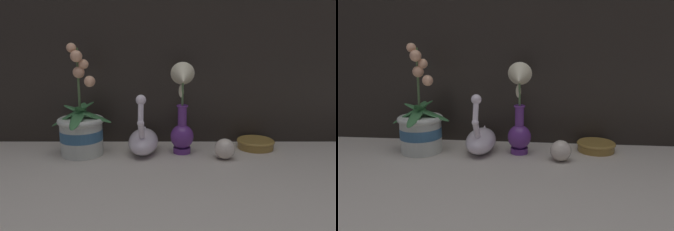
{
  "view_description": "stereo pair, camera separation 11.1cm",
  "coord_description": "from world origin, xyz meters",
  "views": [
    {
      "loc": [
        -0.02,
        -0.99,
        0.38
      ],
      "look_at": [
        -0.02,
        0.12,
        0.13
      ],
      "focal_mm": 35.0,
      "sensor_mm": 36.0,
      "label": 1
    },
    {
      "loc": [
        0.09,
        -0.99,
        0.38
      ],
      "look_at": [
        -0.02,
        0.12,
        0.13
      ],
      "focal_mm": 35.0,
      "sensor_mm": 36.0,
      "label": 2
    }
  ],
  "objects": [
    {
      "name": "ground_plane",
      "position": [
        0.0,
        0.0,
        0.0
      ],
      "size": [
        2.8,
        2.8,
        0.0
      ],
      "primitive_type": "plane",
      "color": "#BCB2A3"
    },
    {
      "name": "orchid_potted_plant",
      "position": [
        -0.32,
        0.1,
        0.09
      ],
      "size": [
        0.21,
        0.21,
        0.38
      ],
      "color": "beige",
      "rests_on": "ground_plane"
    },
    {
      "name": "swan_figurine",
      "position": [
        -0.1,
        0.11,
        0.05
      ],
      "size": [
        0.1,
        0.22,
        0.22
      ],
      "color": "white",
      "rests_on": "ground_plane"
    },
    {
      "name": "blue_vase",
      "position": [
        0.03,
        0.1,
        0.15
      ],
      "size": [
        0.08,
        0.12,
        0.32
      ],
      "color": "#602D7F",
      "rests_on": "ground_plane"
    },
    {
      "name": "glass_sphere",
      "position": [
        0.17,
        0.05,
        0.03
      ],
      "size": [
        0.07,
        0.07,
        0.07
      ],
      "color": "beige",
      "rests_on": "ground_plane"
    },
    {
      "name": "amber_dish",
      "position": [
        0.31,
        0.16,
        0.02
      ],
      "size": [
        0.14,
        0.14,
        0.03
      ],
      "color": "olive",
      "rests_on": "ground_plane"
    }
  ]
}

